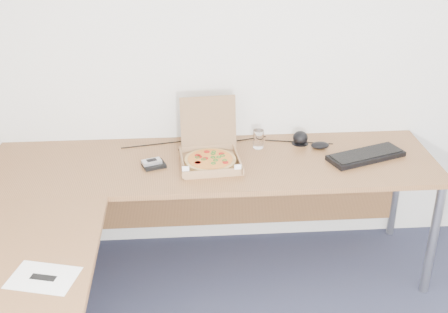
{
  "coord_description": "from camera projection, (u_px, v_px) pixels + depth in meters",
  "views": [
    {
      "loc": [
        -0.65,
        -1.51,
        2.2
      ],
      "look_at": [
        -0.45,
        1.28,
        0.82
      ],
      "focal_mm": 46.79,
      "sensor_mm": 36.0,
      "label": 1
    }
  ],
  "objects": [
    {
      "name": "phone",
      "position": [
        152.0,
        162.0,
        3.19
      ],
      "size": [
        0.12,
        0.09,
        0.02
      ],
      "primitive_type": "cube",
      "rotation": [
        0.0,
        0.0,
        0.35
      ],
      "color": "#B2B5BA",
      "rests_on": "wallet"
    },
    {
      "name": "wallet",
      "position": [
        154.0,
        165.0,
        3.2
      ],
      "size": [
        0.14,
        0.13,
        0.02
      ],
      "primitive_type": "cube",
      "rotation": [
        0.0,
        0.0,
        0.34
      ],
      "color": "black",
      "rests_on": "desk"
    },
    {
      "name": "cable_bundle",
      "position": [
        223.0,
        143.0,
        3.48
      ],
      "size": [
        0.61,
        0.12,
        0.01
      ],
      "primitive_type": null,
      "rotation": [
        0.0,
        0.0,
        0.14
      ],
      "color": "black",
      "rests_on": "desk"
    },
    {
      "name": "paper_sheet",
      "position": [
        43.0,
        278.0,
        2.33
      ],
      "size": [
        0.3,
        0.25,
        0.0
      ],
      "primitive_type": "cube",
      "rotation": [
        0.0,
        0.0,
        -0.26
      ],
      "color": "white",
      "rests_on": "desk"
    },
    {
      "name": "pizza_box",
      "position": [
        210.0,
        157.0,
        3.23
      ],
      "size": [
        0.32,
        0.37,
        0.32
      ],
      "rotation": [
        0.0,
        0.0,
        0.08
      ],
      "color": "#9A724B",
      "rests_on": "desk"
    },
    {
      "name": "keyboard",
      "position": [
        366.0,
        156.0,
        3.29
      ],
      "size": [
        0.47,
        0.3,
        0.03
      ],
      "primitive_type": "cube",
      "rotation": [
        0.0,
        0.0,
        0.36
      ],
      "color": "black",
      "rests_on": "desk"
    },
    {
      "name": "mouse",
      "position": [
        320.0,
        145.0,
        3.41
      ],
      "size": [
        0.11,
        0.08,
        0.04
      ],
      "primitive_type": "ellipsoid",
      "rotation": [
        0.0,
        0.0,
        0.11
      ],
      "color": "black",
      "rests_on": "desk"
    },
    {
      "name": "drinking_glass",
      "position": [
        258.0,
        139.0,
        3.4
      ],
      "size": [
        0.06,
        0.06,
        0.11
      ],
      "primitive_type": "cylinder",
      "color": "white",
      "rests_on": "desk"
    },
    {
      "name": "dome_speaker",
      "position": [
        300.0,
        137.0,
        3.46
      ],
      "size": [
        0.1,
        0.1,
        0.08
      ],
      "primitive_type": "ellipsoid",
      "color": "black",
      "rests_on": "desk"
    },
    {
      "name": "room_shell",
      "position": [
        399.0,
        209.0,
        1.81
      ],
      "size": [
        3.5,
        3.5,
        2.5
      ],
      "primitive_type": null,
      "color": "silver",
      "rests_on": "ground"
    },
    {
      "name": "desk",
      "position": [
        153.0,
        208.0,
        2.87
      ],
      "size": [
        2.5,
        2.2,
        0.73
      ],
      "color": "brown",
      "rests_on": "ground"
    }
  ]
}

